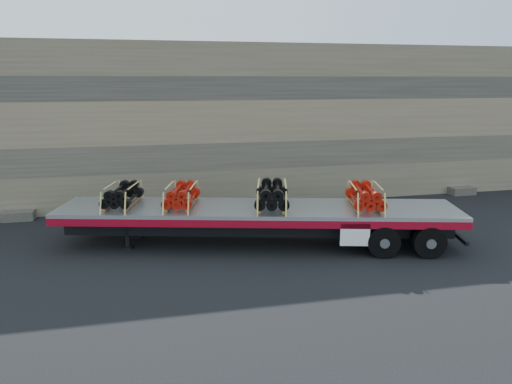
# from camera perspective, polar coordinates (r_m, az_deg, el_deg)

# --- Properties ---
(ground) EXTENTS (120.00, 120.00, 0.00)m
(ground) POSITION_cam_1_polar(r_m,az_deg,el_deg) (17.26, -1.97, -5.70)
(ground) COLOR black
(ground) RESTS_ON ground
(rock_wall) EXTENTS (44.00, 3.00, 7.00)m
(rock_wall) POSITION_cam_1_polar(r_m,az_deg,el_deg) (22.88, -5.25, 7.76)
(rock_wall) COLOR #7A6B54
(rock_wall) RESTS_ON ground
(trailer) EXTENTS (13.43, 5.88, 1.32)m
(trailer) POSITION_cam_1_polar(r_m,az_deg,el_deg) (16.79, 0.19, -3.86)
(trailer) COLOR #B6B9BF
(trailer) RESTS_ON ground
(bundle_front) EXTENTS (1.42, 2.09, 0.68)m
(bundle_front) POSITION_cam_1_polar(r_m,az_deg,el_deg) (17.26, -15.01, -0.41)
(bundle_front) COLOR black
(bundle_front) RESTS_ON trailer
(bundle_midfront) EXTENTS (1.44, 2.12, 0.69)m
(bundle_midfront) POSITION_cam_1_polar(r_m,az_deg,el_deg) (16.79, -8.49, -0.46)
(bundle_midfront) COLOR #AC1409
(bundle_midfront) RESTS_ON trailer
(bundle_midrear) EXTENTS (1.61, 2.37, 0.77)m
(bundle_midrear) POSITION_cam_1_polar(r_m,az_deg,el_deg) (16.52, 1.83, -0.40)
(bundle_midrear) COLOR black
(bundle_midrear) RESTS_ON trailer
(bundle_rear) EXTENTS (1.50, 2.22, 0.72)m
(bundle_rear) POSITION_cam_1_polar(r_m,az_deg,el_deg) (16.81, 12.36, -0.55)
(bundle_rear) COLOR #AC1409
(bundle_rear) RESTS_ON trailer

